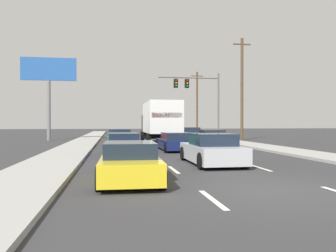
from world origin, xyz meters
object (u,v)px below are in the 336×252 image
(car_blue, at_px, (123,145))
(car_yellow, at_px, (130,162))
(car_orange, at_px, (211,139))
(car_green, at_px, (120,138))
(car_silver, at_px, (212,150))
(box_truck, at_px, (160,120))
(utility_pole_mid, at_px, (242,88))
(utility_pole_far, at_px, (197,102))
(car_gray, at_px, (190,135))
(car_red, at_px, (119,136))
(traffic_signal_mast, at_px, (195,90))
(car_navy, at_px, (176,142))
(roadside_billboard, at_px, (49,79))

(car_blue, bearing_deg, car_yellow, -90.48)
(car_orange, bearing_deg, car_green, 170.80)
(car_blue, distance_m, car_silver, 5.89)
(box_truck, xyz_separation_m, car_silver, (0.21, -14.57, -1.40))
(car_green, distance_m, car_blue, 7.30)
(utility_pole_mid, distance_m, utility_pole_far, 17.03)
(car_gray, bearing_deg, utility_pole_mid, -3.48)
(car_gray, height_order, utility_pole_far, utility_pole_far)
(car_yellow, height_order, car_orange, car_orange)
(car_red, xyz_separation_m, car_orange, (6.79, -8.05, 0.03))
(car_green, height_order, utility_pole_far, utility_pole_far)
(car_blue, bearing_deg, car_silver, -52.88)
(box_truck, xyz_separation_m, traffic_signal_mast, (5.12, 8.56, 3.44))
(car_navy, distance_m, traffic_signal_mast, 17.34)
(box_truck, height_order, utility_pole_mid, utility_pole_mid)
(car_navy, distance_m, car_gray, 11.98)
(car_navy, bearing_deg, car_red, 106.25)
(car_yellow, xyz_separation_m, box_truck, (3.41, 18.01, 1.45))
(utility_pole_mid, bearing_deg, car_silver, -114.98)
(car_green, bearing_deg, traffic_signal_mast, 52.65)
(box_truck, xyz_separation_m, roadside_billboard, (-10.20, 6.90, 4.13))
(car_red, relative_size, box_truck, 0.53)
(car_red, relative_size, car_green, 0.96)
(car_red, height_order, car_navy, car_navy)
(car_blue, distance_m, car_navy, 4.26)
(car_blue, relative_size, car_gray, 0.97)
(car_red, xyz_separation_m, car_blue, (0.02, -14.24, 0.03))
(box_truck, height_order, car_orange, box_truck)
(car_green, bearing_deg, car_silver, -73.31)
(car_blue, height_order, utility_pole_far, utility_pole_far)
(car_silver, relative_size, utility_pole_mid, 0.43)
(car_blue, bearing_deg, utility_pole_mid, 48.54)
(car_yellow, height_order, utility_pole_far, utility_pole_far)
(car_green, relative_size, car_navy, 1.06)
(utility_pole_far, height_order, roadside_billboard, utility_pole_far)
(car_orange, relative_size, roadside_billboard, 0.49)
(car_blue, height_order, car_yellow, car_blue)
(car_red, relative_size, traffic_signal_mast, 0.61)
(car_red, bearing_deg, car_navy, -73.75)
(car_red, xyz_separation_m, car_green, (-0.02, -6.95, 0.07))
(car_red, xyz_separation_m, traffic_signal_mast, (8.49, 4.20, 4.89))
(car_green, relative_size, utility_pole_far, 0.50)
(car_red, distance_m, car_navy, 12.12)
(box_truck, distance_m, roadside_billboard, 12.99)
(box_truck, xyz_separation_m, car_gray, (3.53, 4.19, -1.39))
(car_navy, bearing_deg, utility_pole_mid, 51.77)
(utility_pole_far, bearing_deg, car_green, -116.83)
(car_blue, xyz_separation_m, car_yellow, (-0.07, -8.13, -0.03))
(car_navy, height_order, car_silver, car_silver)
(box_truck, relative_size, traffic_signal_mast, 1.16)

